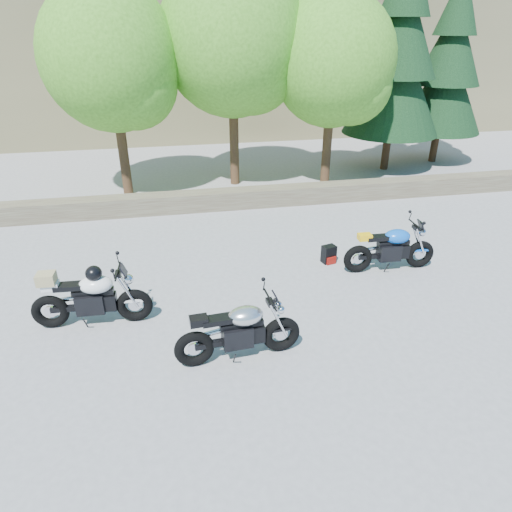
% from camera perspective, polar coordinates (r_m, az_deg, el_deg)
% --- Properties ---
extents(ground, '(90.00, 90.00, 0.00)m').
position_cam_1_polar(ground, '(7.96, -0.04, -8.19)').
color(ground, gray).
rests_on(ground, ground).
extents(stone_wall, '(22.00, 0.55, 0.50)m').
position_cam_1_polar(stone_wall, '(12.70, -4.81, 7.03)').
color(stone_wall, brown).
rests_on(stone_wall, ground).
extents(tree_decid_left, '(3.67, 3.67, 5.62)m').
position_cam_1_polar(tree_decid_left, '(13.59, -17.17, 21.99)').
color(tree_decid_left, '#382314').
rests_on(tree_decid_left, ground).
extents(tree_decid_mid, '(4.08, 4.08, 6.24)m').
position_cam_1_polar(tree_decid_mid, '(14.08, -2.50, 24.85)').
color(tree_decid_mid, '#382314').
rests_on(tree_decid_mid, ground).
extents(tree_decid_right, '(3.54, 3.54, 5.41)m').
position_cam_1_polar(tree_decid_right, '(14.24, 10.08, 22.34)').
color(tree_decid_right, '#382314').
rests_on(tree_decid_right, ground).
extents(conifer_near, '(3.17, 3.17, 7.06)m').
position_cam_1_polar(conifer_near, '(16.38, 17.38, 22.83)').
color(conifer_near, '#382314').
rests_on(conifer_near, ground).
extents(conifer_far, '(2.82, 2.82, 6.27)m').
position_cam_1_polar(conifer_far, '(18.02, 22.93, 20.98)').
color(conifer_far, '#382314').
rests_on(conifer_far, ground).
extents(silver_bike, '(1.96, 0.62, 0.98)m').
position_cam_1_polar(silver_bike, '(6.92, -2.09, -9.44)').
color(silver_bike, black).
rests_on(silver_bike, ground).
extents(white_bike, '(1.99, 0.63, 1.10)m').
position_cam_1_polar(white_bike, '(8.10, -20.02, -4.79)').
color(white_bike, black).
rests_on(white_bike, ground).
extents(blue_bike, '(1.95, 0.62, 0.98)m').
position_cam_1_polar(blue_bike, '(9.73, 16.50, 0.87)').
color(blue_bike, black).
rests_on(blue_bike, ground).
extents(backpack, '(0.32, 0.30, 0.38)m').
position_cam_1_polar(backpack, '(9.87, 9.10, 0.19)').
color(backpack, black).
rests_on(backpack, ground).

